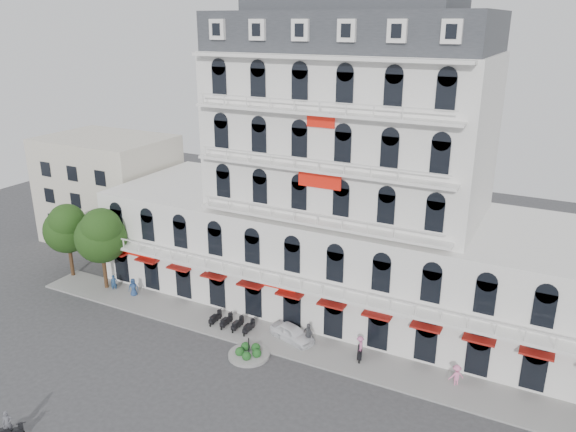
# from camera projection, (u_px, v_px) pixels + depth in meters

# --- Properties ---
(ground) EXTENTS (120.00, 120.00, 0.00)m
(ground) POSITION_uv_depth(u_px,v_px,m) (241.00, 414.00, 36.60)
(ground) COLOR #38383A
(ground) RESTS_ON ground
(sidewalk) EXTENTS (53.00, 4.00, 0.16)m
(sidewalk) POSITION_uv_depth(u_px,v_px,m) (301.00, 346.00, 44.11)
(sidewalk) COLOR gray
(sidewalk) RESTS_ON ground
(main_building) EXTENTS (45.00, 15.00, 25.80)m
(main_building) POSITION_uv_depth(u_px,v_px,m) (348.00, 196.00, 48.39)
(main_building) COLOR silver
(main_building) RESTS_ON ground
(flank_building_west) EXTENTS (14.00, 10.00, 12.00)m
(flank_building_west) POSITION_uv_depth(u_px,v_px,m) (110.00, 189.00, 64.42)
(flank_building_west) COLOR beige
(flank_building_west) RESTS_ON ground
(traffic_island) EXTENTS (3.20, 3.20, 1.60)m
(traffic_island) POSITION_uv_depth(u_px,v_px,m) (249.00, 353.00, 42.85)
(traffic_island) COLOR gray
(traffic_island) RESTS_ON ground
(parked_scooter_row) EXTENTS (4.40, 1.80, 1.10)m
(parked_scooter_row) POSITION_uv_depth(u_px,v_px,m) (232.00, 329.00, 46.73)
(parked_scooter_row) COLOR black
(parked_scooter_row) RESTS_ON ground
(tree_west_outer) EXTENTS (4.50, 4.48, 7.76)m
(tree_west_outer) POSITION_uv_depth(u_px,v_px,m) (67.00, 227.00, 54.48)
(tree_west_outer) COLOR #382314
(tree_west_outer) RESTS_ON ground
(tree_west_inner) EXTENTS (4.76, 4.76, 8.25)m
(tree_west_inner) POSITION_uv_depth(u_px,v_px,m) (101.00, 234.00, 51.78)
(tree_west_inner) COLOR #382314
(tree_west_inner) RESTS_ON ground
(parked_car) EXTENTS (4.24, 2.65, 1.35)m
(parked_car) POSITION_uv_depth(u_px,v_px,m) (292.00, 333.00, 44.80)
(parked_car) COLOR white
(parked_car) RESTS_ON ground
(rider_west) EXTENTS (1.25, 1.36, 2.10)m
(rider_west) POSITION_uv_depth(u_px,v_px,m) (9.00, 428.00, 34.04)
(rider_west) COLOR black
(rider_west) RESTS_ON ground
(rider_center) EXTENTS (0.83, 1.66, 1.98)m
(rider_center) POSITION_uv_depth(u_px,v_px,m) (360.00, 348.00, 42.19)
(rider_center) COLOR black
(rider_center) RESTS_ON ground
(pedestrian_left) EXTENTS (1.05, 0.95, 1.80)m
(pedestrian_left) POSITION_uv_depth(u_px,v_px,m) (133.00, 288.00, 51.92)
(pedestrian_left) COLOR navy
(pedestrian_left) RESTS_ON ground
(pedestrian_mid) EXTENTS (1.20, 0.88, 1.90)m
(pedestrian_mid) POSITION_uv_depth(u_px,v_px,m) (308.00, 335.00, 44.09)
(pedestrian_mid) COLOR #525459
(pedestrian_mid) RESTS_ON ground
(pedestrian_right) EXTENTS (1.25, 1.14, 1.68)m
(pedestrian_right) POSITION_uv_depth(u_px,v_px,m) (456.00, 376.00, 39.15)
(pedestrian_right) COLOR pink
(pedestrian_right) RESTS_ON ground
(pedestrian_far) EXTENTS (0.71, 0.68, 1.63)m
(pedestrian_far) POSITION_uv_depth(u_px,v_px,m) (114.00, 283.00, 52.99)
(pedestrian_far) COLOR navy
(pedestrian_far) RESTS_ON ground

